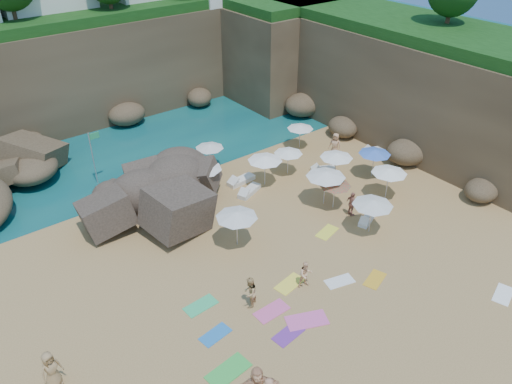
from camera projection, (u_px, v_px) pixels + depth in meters
ground at (261, 258)px, 27.15m from camera, size 120.00×120.00×0.00m
seawater at (65, 97)px, 47.23m from camera, size 120.00×120.00×0.00m
cliff_back at (99, 64)px, 42.79m from camera, size 44.00×8.00×8.00m
cliff_right at (385, 76)px, 40.21m from camera, size 8.00×30.00×8.00m
cliff_corner at (271, 47)px, 47.21m from camera, size 10.00×12.00×8.00m
rock_outcrop at (155, 215)px, 30.63m from camera, size 7.60×5.84×2.95m
flag_pole at (94, 151)px, 32.63m from camera, size 0.73×0.07×3.75m
parasol_0 at (209, 146)px, 34.73m from camera, size 1.99×1.99×1.88m
parasol_1 at (203, 166)px, 31.54m from camera, size 2.40×2.40×2.27m
parasol_2 at (300, 127)px, 37.46m from camera, size 1.99×1.99×1.88m
parasol_3 at (337, 155)px, 33.17m from camera, size 2.21×2.21×2.09m
parasol_4 at (288, 151)px, 34.06m from camera, size 1.98×1.98×1.88m
parasol_5 at (237, 215)px, 27.11m from camera, size 2.34×2.34×2.22m
parasol_6 at (335, 184)px, 30.46m from camera, size 1.99×1.99×1.89m
parasol_7 at (265, 158)px, 32.65m from camera, size 2.31×2.31×2.19m
parasol_8 at (389, 171)px, 31.33m from camera, size 2.26×2.26×2.14m
parasol_9 at (373, 203)px, 28.13m from camera, size 2.34×2.34×2.21m
parasol_10 at (375, 152)px, 33.66m from camera, size 2.18×2.18×2.07m
parasol_11 at (326, 174)px, 30.61m from camera, size 2.47×2.47×2.33m
lounger_0 at (185, 179)px, 34.06m from camera, size 1.72×0.90×0.26m
lounger_1 at (323, 169)px, 35.20m from camera, size 1.80×1.26×0.27m
lounger_2 at (249, 191)px, 32.69m from camera, size 2.04×1.30×0.30m
lounger_3 at (241, 181)px, 33.83m from camera, size 2.09×0.87×0.32m
lounger_4 at (374, 150)px, 37.62m from camera, size 1.92×1.07×0.28m
lounger_5 at (367, 219)px, 30.02m from camera, size 1.72×1.09×0.25m
towel_1 at (272, 311)px, 23.81m from camera, size 1.71×0.87×0.03m
towel_3 at (228, 371)px, 20.90m from camera, size 2.01×1.15×0.03m
towel_4 at (290, 284)px, 25.41m from camera, size 1.76×1.09×0.03m
towel_5 at (340, 281)px, 25.57m from camera, size 1.64×1.11×0.03m
towel_6 at (288, 334)px, 22.60m from camera, size 1.61×0.94×0.03m
towel_8 at (215, 335)px, 22.58m from camera, size 1.55×0.92×0.03m
towel_9 at (307, 320)px, 23.31m from camera, size 2.17×1.66×0.03m
towel_10 at (375, 279)px, 25.70m from camera, size 1.63×1.16×0.03m
towel_11 at (201, 306)px, 24.11m from camera, size 1.67×0.89×0.03m
towel_12 at (327, 232)px, 29.13m from camera, size 1.67×1.12×0.03m
towel_13 at (503, 294)px, 24.76m from camera, size 1.70×1.19×0.03m
person_stand_1 at (250, 292)px, 23.71m from camera, size 1.03×0.98×1.68m
person_stand_2 at (187, 208)px, 29.89m from camera, size 0.92×1.06×1.56m
person_stand_3 at (352, 204)px, 30.21m from camera, size 0.52×0.99×1.61m
person_stand_4 at (335, 145)px, 36.61m from camera, size 0.84×1.04×1.87m
person_stand_5 at (97, 222)px, 28.64m from camera, size 1.52×0.88×1.58m
person_lie_2 at (55, 381)px, 20.22m from camera, size 1.36×2.01×0.49m
person_lie_5 at (305, 282)px, 25.16m from camera, size 1.17×1.63×0.56m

